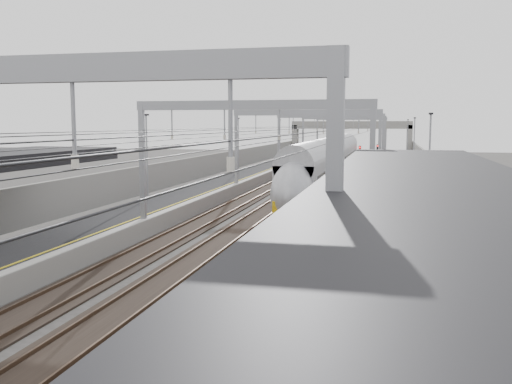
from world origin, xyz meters
The scene contains 13 objects.
platform_left centered at (-8.00, 45.00, 0.50)m, with size 4.00×120.00×1.00m, color black.
platform_right centered at (8.00, 45.00, 0.50)m, with size 4.00×120.00×1.00m, color black.
tracks centered at (0.00, 45.00, 0.05)m, with size 11.40×140.00×0.20m.
overhead_line centered at (0.00, 51.62, 6.14)m, with size 13.00×140.00×6.60m.
canopy_right centered at (8.03, 2.99, 5.09)m, with size 4.40×30.00×4.24m.
overbridge centered at (0.00, 100.00, 5.31)m, with size 22.00×2.20×6.90m.
wall_left centered at (-11.20, 45.00, 1.60)m, with size 0.30×120.00×3.20m, color gray.
wall_right centered at (11.20, 45.00, 1.60)m, with size 0.30×120.00×3.20m, color gray.
train centered at (1.50, 45.91, 2.00)m, with size 2.57×46.79×4.07m.
bench centered at (8.52, 11.35, 1.53)m, with size 0.66×1.76×0.89m.
signal_green centered at (-5.20, 73.95, 2.42)m, with size 0.32×0.32×3.48m.
signal_red_near centered at (3.20, 70.08, 2.42)m, with size 0.32×0.32×3.48m.
signal_red_far centered at (5.40, 75.80, 2.42)m, with size 0.32×0.32×3.48m.
Camera 1 is at (7.19, -7.50, 6.34)m, focal length 40.00 mm.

